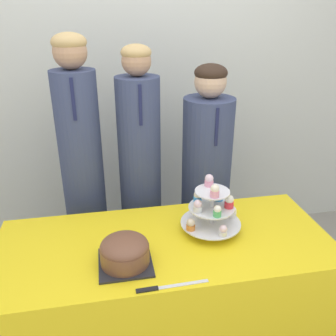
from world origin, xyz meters
TOP-DOWN VIEW (x-y plane):
  - wall_back at (0.00, 1.52)m, footprint 9.00×0.06m
  - table at (0.00, 0.33)m, footprint 1.59×0.66m
  - round_cake at (-0.20, 0.20)m, footprint 0.23×0.23m
  - cake_knife at (-0.07, 0.03)m, footprint 0.29×0.03m
  - cupcake_stand at (0.24, 0.38)m, footprint 0.30×0.30m
  - student_0 at (-0.39, 0.93)m, footprint 0.25×0.25m
  - student_1 at (-0.05, 0.93)m, footprint 0.25×0.26m
  - student_2 at (0.37, 0.93)m, footprint 0.31×0.31m

SIDE VIEW (x-z plane):
  - table at x=0.00m, z-range 0.00..0.72m
  - student_2 at x=0.37m, z-range -0.04..1.41m
  - cake_knife at x=-0.07m, z-range 0.71..0.72m
  - student_1 at x=-0.05m, z-range -0.03..1.53m
  - round_cake at x=-0.20m, z-range 0.72..0.85m
  - student_0 at x=-0.39m, z-range -0.02..1.60m
  - cupcake_stand at x=0.24m, z-range 0.70..0.98m
  - wall_back at x=0.00m, z-range 0.00..2.70m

